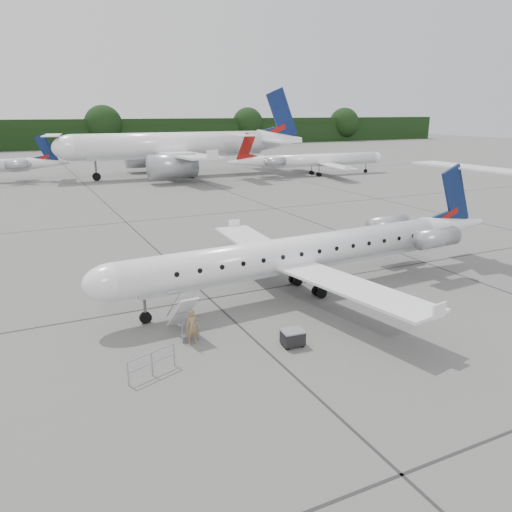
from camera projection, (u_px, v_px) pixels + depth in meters
name	position (u px, v px, depth m)	size (l,w,h in m)	color
ground	(350.00, 314.00, 26.04)	(320.00, 320.00, 0.00)	slate
treeline	(68.00, 134.00, 137.21)	(260.00, 4.00, 8.00)	black
main_regional_jet	(295.00, 237.00, 28.10)	(26.20, 18.87, 6.72)	white
airstair	(182.00, 313.00, 23.46)	(0.85, 2.14, 2.11)	white
passenger	(192.00, 327.00, 22.50)	(0.60, 0.40, 1.65)	olive
safety_railing	(152.00, 364.00, 19.87)	(2.20, 0.08, 1.00)	gray
baggage_cart	(293.00, 338.00, 22.39)	(0.95, 0.77, 0.83)	black
bg_narrowbody	(173.00, 132.00, 78.74)	(38.61, 27.80, 13.86)	white
bg_regional_right	(321.00, 154.00, 81.26)	(26.47, 19.06, 6.94)	white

